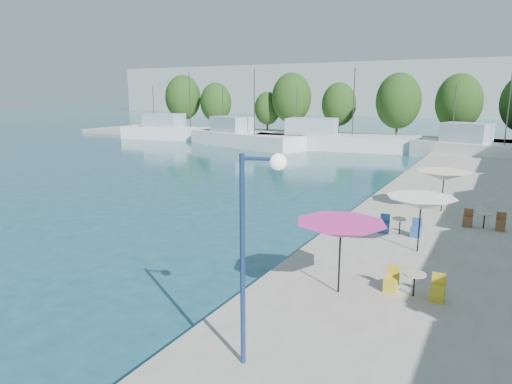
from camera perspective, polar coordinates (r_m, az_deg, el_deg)
The scene contains 20 objects.
quay_far at distance 67.81m, azimuth 10.68°, elevation 6.51°, with size 90.00×16.00×0.60m, color gray.
hill_west at distance 162.92m, azimuth 13.81°, elevation 12.34°, with size 180.00×40.00×16.00m, color #919E95.
trawler_01 at distance 70.49m, azimuth -9.78°, elevation 7.38°, with size 18.77×6.84×10.20m.
trawler_02 at distance 60.15m, azimuth -1.67°, elevation 6.74°, with size 17.73×9.09×10.20m.
trawler_03 at distance 57.63m, azimuth 9.40°, elevation 6.34°, with size 20.61×8.67×10.20m.
trawler_04 at distance 52.69m, azimuth 26.55°, elevation 4.67°, with size 15.59×8.18×10.20m.
tree_01 at distance 84.74m, azimuth -9.11°, elevation 11.56°, with size 6.35×6.35×9.41m.
tree_02 at distance 81.03m, azimuth -5.05°, elevation 11.08°, with size 5.43×5.43×8.04m.
tree_03 at distance 77.61m, azimuth 1.44°, elevation 10.41°, with size 4.38×4.38×6.49m.
tree_04 at distance 75.49m, azimuth 4.47°, elevation 11.64°, with size 6.40×6.40×9.48m.
tree_05 at distance 72.88m, azimuth 10.32°, elevation 10.73°, with size 5.32×5.32×7.87m.
tree_06 at distance 66.56m, azimuth 17.37°, elevation 10.81°, with size 6.08×6.08×9.00m.
tree_07 at distance 66.46m, azimuth 24.02°, elevation 10.21°, with size 5.94×5.94×8.79m.
umbrella_pink at distance 14.52m, azimuth 10.54°, elevation -4.69°, with size 2.88×2.88×2.34m.
umbrella_white at distance 19.16m, azimuth 19.94°, elevation -1.31°, with size 2.76×2.76×2.27m.
umbrella_cream at distance 26.37m, azimuth 22.45°, elevation 1.89°, with size 2.96×2.96×2.19m.
cafe_table_01 at distance 15.47m, azimuth 19.11°, elevation -11.21°, with size 1.82×0.70×0.76m.
cafe_table_02 at distance 21.63m, azimuth 17.50°, elevation -4.38°, with size 1.82×0.70×0.76m.
cafe_table_03 at distance 24.09m, azimuth 26.59°, elevation -3.44°, with size 1.82×0.70×0.76m.
street_lamp at distance 10.06m, azimuth 0.03°, elevation -3.81°, with size 1.01×0.45×5.03m.
Camera 1 is at (12.99, 2.86, 6.88)m, focal length 32.00 mm.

